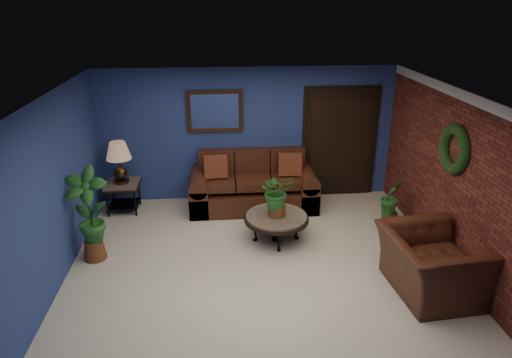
{
  "coord_description": "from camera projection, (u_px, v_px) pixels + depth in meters",
  "views": [
    {
      "loc": [
        -0.56,
        -5.67,
        3.69
      ],
      "look_at": [
        -0.02,
        0.55,
        1.15
      ],
      "focal_mm": 32.0,
      "sensor_mm": 36.0,
      "label": 1
    }
  ],
  "objects": [
    {
      "name": "tall_plant",
      "position": [
        89.0,
        212.0,
        6.57
      ],
      "size": [
        0.69,
        0.53,
        1.44
      ],
      "color": "brown",
      "rests_on": "ground"
    },
    {
      "name": "wall_left",
      "position": [
        52.0,
        194.0,
        5.98
      ],
      "size": [
        0.04,
        5.0,
        2.5
      ],
      "primitive_type": "cube",
      "color": "navy",
      "rests_on": "ground"
    },
    {
      "name": "coffee_table",
      "position": [
        276.0,
        219.0,
        7.23
      ],
      "size": [
        1.03,
        1.03,
        0.44
      ],
      "rotation": [
        0.0,
        0.0,
        0.12
      ],
      "color": "#4E4A44",
      "rests_on": "ground"
    },
    {
      "name": "wall_back",
      "position": [
        248.0,
        135.0,
        8.5
      ],
      "size": [
        5.5,
        0.04,
        2.5
      ],
      "primitive_type": "cube",
      "color": "navy",
      "rests_on": "ground"
    },
    {
      "name": "ceiling",
      "position": [
        261.0,
        96.0,
        5.73
      ],
      "size": [
        5.5,
        5.0,
        0.02
      ],
      "primitive_type": "cube",
      "color": "white",
      "rests_on": "wall_back"
    },
    {
      "name": "sofa",
      "position": [
        253.0,
        188.0,
        8.47
      ],
      "size": [
        2.31,
        1.0,
        1.04
      ],
      "color": "#472014",
      "rests_on": "ground"
    },
    {
      "name": "end_table",
      "position": [
        123.0,
        189.0,
        8.21
      ],
      "size": [
        0.61,
        0.61,
        0.56
      ],
      "color": "#4E4A44",
      "rests_on": "ground"
    },
    {
      "name": "table_lamp",
      "position": [
        119.0,
        158.0,
        7.99
      ],
      "size": [
        0.44,
        0.44,
        0.73
      ],
      "color": "#432916",
      "rests_on": "end_table"
    },
    {
      "name": "coffee_plant",
      "position": [
        277.0,
        193.0,
        7.06
      ],
      "size": [
        0.57,
        0.51,
        0.71
      ],
      "color": "brown",
      "rests_on": "coffee_table"
    },
    {
      "name": "closet_door",
      "position": [
        339.0,
        143.0,
        8.69
      ],
      "size": [
        1.44,
        0.06,
        2.18
      ],
      "primitive_type": "cube",
      "color": "black",
      "rests_on": "wall_back"
    },
    {
      "name": "floor_plant",
      "position": [
        391.0,
        200.0,
        7.75
      ],
      "size": [
        0.43,
        0.37,
        0.83
      ],
      "color": "brown",
      "rests_on": "ground"
    },
    {
      "name": "wall_mirror",
      "position": [
        215.0,
        111.0,
        8.24
      ],
      "size": [
        1.02,
        0.06,
        0.77
      ],
      "primitive_type": "cube",
      "color": "#432916",
      "rests_on": "wall_back"
    },
    {
      "name": "wreath",
      "position": [
        454.0,
        149.0,
        6.29
      ],
      "size": [
        0.16,
        0.72,
        0.72
      ],
      "primitive_type": "torus",
      "rotation": [
        0.0,
        1.57,
        0.0
      ],
      "color": "black",
      "rests_on": "wall_right_brick"
    },
    {
      "name": "floor",
      "position": [
        260.0,
        266.0,
        6.67
      ],
      "size": [
        5.5,
        5.5,
        0.0
      ],
      "primitive_type": "plane",
      "color": "beige",
      "rests_on": "ground"
    },
    {
      "name": "crown_molding",
      "position": [
        467.0,
        97.0,
        5.97
      ],
      "size": [
        0.03,
        5.0,
        0.14
      ],
      "primitive_type": "cube",
      "color": "white",
      "rests_on": "wall_right_brick"
    },
    {
      "name": "armchair",
      "position": [
        430.0,
        264.0,
        5.95
      ],
      "size": [
        1.21,
        1.35,
        0.82
      ],
      "primitive_type": "imported",
      "rotation": [
        0.0,
        0.0,
        1.65
      ],
      "color": "#472014",
      "rests_on": "ground"
    },
    {
      "name": "side_chair",
      "position": [
        275.0,
        176.0,
        8.46
      ],
      "size": [
        0.42,
        0.42,
        0.97
      ],
      "rotation": [
        0.0,
        0.0,
        -0.01
      ],
      "color": "brown",
      "rests_on": "ground"
    },
    {
      "name": "wall_right_brick",
      "position": [
        455.0,
        181.0,
        6.42
      ],
      "size": [
        0.04,
        5.0,
        2.5
      ],
      "primitive_type": "cube",
      "color": "maroon",
      "rests_on": "ground"
    }
  ]
}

